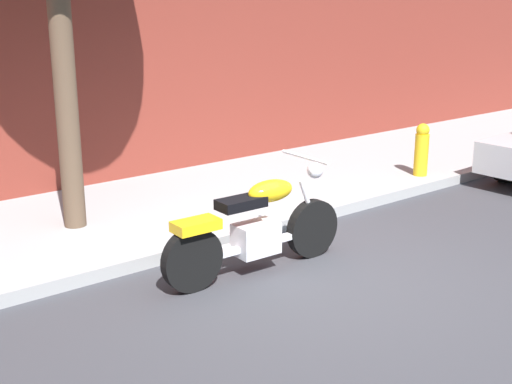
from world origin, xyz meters
name	(u,v)px	position (x,y,z in m)	size (l,w,h in m)	color
ground_plane	(323,277)	(0.00, 0.00, 0.00)	(60.00, 60.00, 0.00)	#38383D
sidewalk	(178,207)	(0.00, 2.68, 0.07)	(23.88, 2.86, 0.14)	#999999
motorcycle	(256,229)	(-0.45, 0.51, 0.46)	(2.12, 0.70, 1.12)	black
fire_hydrant	(421,154)	(3.48, 1.61, 0.46)	(0.20, 0.20, 0.91)	gold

